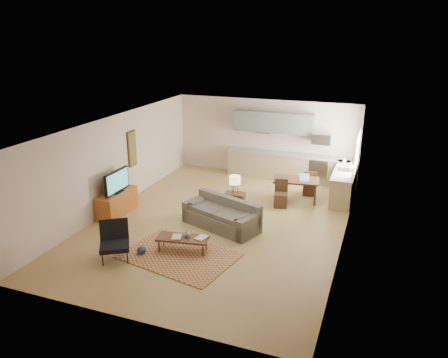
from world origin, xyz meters
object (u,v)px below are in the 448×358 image
at_px(sofa, 221,214).
at_px(dining_table, 296,190).
at_px(console_table, 235,204).
at_px(armchair, 114,242).
at_px(tv_credenza, 117,203).
at_px(coffee_table, 183,244).

bearing_deg(sofa, dining_table, 81.07).
distance_m(sofa, console_table, 0.92).
bearing_deg(armchair, tv_credenza, 90.16).
bearing_deg(coffee_table, console_table, 70.51).
height_order(sofa, tv_credenza, sofa).
height_order(tv_credenza, dining_table, dining_table).
bearing_deg(armchair, sofa, 23.32).
height_order(sofa, console_table, sofa).
height_order(sofa, armchair, armchair).
relative_size(sofa, tv_credenza, 1.55).
bearing_deg(console_table, dining_table, 44.81).
xyz_separation_m(coffee_table, tv_credenza, (-2.72, 1.38, 0.14)).
bearing_deg(sofa, tv_credenza, -156.30).
xyz_separation_m(sofa, coffee_table, (-0.37, -1.56, -0.20)).
relative_size(tv_credenza, dining_table, 1.04).
relative_size(coffee_table, dining_table, 0.90).
distance_m(coffee_table, armchair, 1.57).
height_order(coffee_table, dining_table, dining_table).
bearing_deg(dining_table, coffee_table, -122.63).
relative_size(tv_credenza, console_table, 2.16).
bearing_deg(armchair, console_table, 30.44).
xyz_separation_m(sofa, console_table, (0.06, 0.92, -0.05)).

